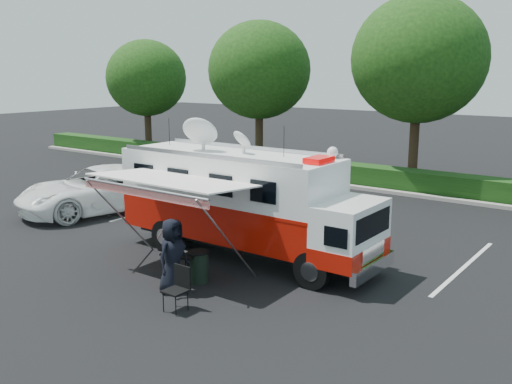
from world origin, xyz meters
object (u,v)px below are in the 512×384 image
command_truck (244,202)px  white_suv (101,211)px  folding_table (181,255)px  trash_bin (199,266)px

command_truck → white_suv: 8.23m
white_suv → command_truck: bearing=7.7°
white_suv → folding_table: bearing=-9.4°
folding_table → trash_bin: trash_bin is taller
folding_table → trash_bin: (0.39, 0.25, -0.31)m
white_suv → folding_table: 8.74m
white_suv → trash_bin: size_ratio=7.58×
command_truck → white_suv: (-7.98, 1.11, -1.69)m
command_truck → trash_bin: 2.67m
folding_table → command_truck: bearing=87.9°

